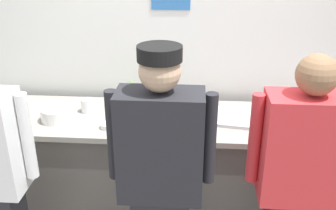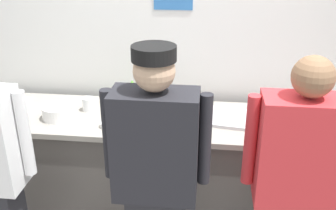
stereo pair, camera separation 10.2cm
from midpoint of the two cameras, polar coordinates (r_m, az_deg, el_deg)
name	(u,v)px [view 2 (the right image)]	position (r m, az deg, el deg)	size (l,w,h in m)	color
wall_back	(172,37)	(3.16, 1.51, 9.84)	(4.98, 0.11, 2.83)	white
prep_counter	(165,171)	(3.10, 0.50, -9.62)	(3.17, 0.70, 0.93)	#56514C
chef_center	(156,180)	(2.25, -0.47, -10.86)	(0.61, 0.24, 1.68)	#2D2D33
chef_far_right	(295,189)	(2.35, 19.33, -11.53)	(0.60, 0.24, 1.64)	#2D2D33
plate_stack_front	(298,115)	(2.99, 19.45, -1.35)	(0.22, 0.22, 0.08)	white
plate_stack_rear	(57,112)	(2.94, -14.97, -1.06)	(0.21, 0.21, 0.10)	white
mixing_bowl_steel	(163,113)	(2.79, 0.35, -1.17)	(0.39, 0.39, 0.14)	#B7BABF
sheet_tray	(239,119)	(2.88, 11.40, -2.04)	(0.49, 0.33, 0.02)	#B7BABF
squeeze_bottle_primary	(133,93)	(3.05, -4.25, 1.70)	(0.06, 0.06, 0.21)	#56A333
ramekin_yellow_sauce	(25,101)	(3.28, -19.39, 0.50)	(0.11, 0.11, 0.04)	white
ramekin_orange_sauce	(330,128)	(2.92, 23.51, -3.12)	(0.11, 0.11, 0.04)	white
ramekin_red_sauce	(107,124)	(2.76, -7.85, -2.81)	(0.10, 0.10, 0.04)	white
deli_cup	(88,104)	(3.02, -10.62, 0.11)	(0.09, 0.09, 0.10)	white
chefs_knife	(306,127)	(2.91, 20.56, -3.04)	(0.27, 0.03, 0.02)	#B7BABF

